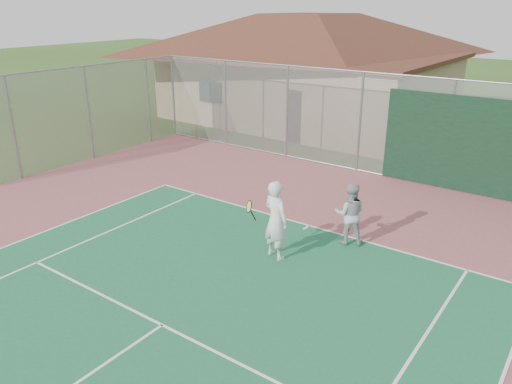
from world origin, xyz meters
TOP-DOWN VIEW (x-y plane):
  - back_fence at (2.11, 16.98)m, footprint 20.08×0.11m
  - side_fence_left at (-10.00, 12.50)m, footprint 0.08×9.00m
  - clubhouse at (-6.79, 23.24)m, footprint 14.46×9.84m
  - bleachers at (-7.42, 20.72)m, footprint 3.31×2.38m
  - player_white_front at (0.22, 9.89)m, footprint 1.13×0.79m
  - player_grey_back at (1.30, 11.57)m, footprint 0.95×0.88m

SIDE VIEW (x-z plane):
  - bleachers at x=-7.42m, z-range 0.03..1.13m
  - player_grey_back at x=1.30m, z-range 0.00..1.57m
  - player_white_front at x=0.22m, z-range 0.00..1.91m
  - back_fence at x=2.11m, z-range -0.09..3.43m
  - side_fence_left at x=-10.00m, z-range 0.00..3.50m
  - clubhouse at x=-6.79m, z-range 0.05..6.19m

